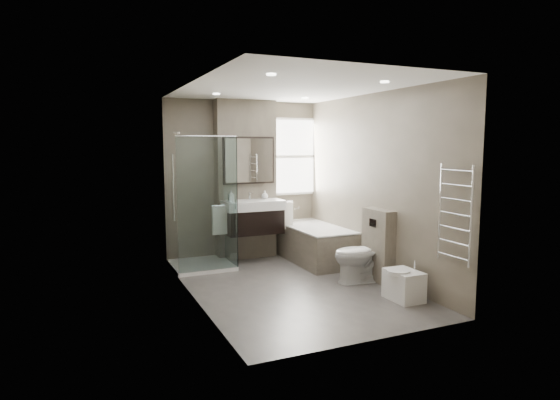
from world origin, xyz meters
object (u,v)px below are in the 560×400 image
vanity (253,217)px  bidet (403,285)px  bathtub (314,242)px  toilet (362,254)px

vanity → bidet: bearing=-67.7°
bathtub → bidet: (0.09, -2.15, -0.12)m
bathtub → toilet: size_ratio=2.06×
toilet → bidet: 0.87m
toilet → vanity: bearing=-142.9°
vanity → bathtub: (0.92, -0.33, -0.43)m
bidet → bathtub: bearing=92.4°
bathtub → toilet: bearing=-88.0°
toilet → bidet: bearing=9.4°
vanity → toilet: vanity is taller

